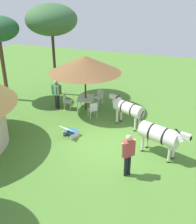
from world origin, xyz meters
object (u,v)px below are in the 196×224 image
patio_chair_east_end (99,96)px  standing_watcher (128,152)px  zebra_by_umbrella (128,108)px  patio_chair_west_end (66,100)px  zebra_nearest_camera (160,135)px  acacia_tree_behind_hut (51,20)px  shade_umbrella (85,64)px  striped_lounge_chair (70,132)px  guest_behind_table (56,92)px  patio_chair_near_lawn (93,109)px  guest_beside_umbrella (57,91)px  patio_dining_table (86,99)px

patio_chair_east_end → standing_watcher: bearing=141.1°
patio_chair_east_end → zebra_by_umbrella: 3.19m
patio_chair_west_end → patio_chair_east_end: size_ratio=1.00×
zebra_nearest_camera → acacia_tree_behind_hut: 9.71m
shade_umbrella → striped_lounge_chair: (-3.11, -0.45, -2.45)m
striped_lounge_chair → zebra_by_umbrella: (2.00, -2.28, 0.71)m
patio_chair_east_end → striped_lounge_chair: size_ratio=0.95×
guest_behind_table → standing_watcher: 7.13m
patio_chair_west_end → standing_watcher: 6.85m
zebra_nearest_camera → acacia_tree_behind_hut: acacia_tree_behind_hut is taller
shade_umbrella → patio_chair_west_end: shade_umbrella is taller
patio_chair_west_end → zebra_nearest_camera: 6.55m
patio_chair_near_lawn → guest_beside_umbrella: 2.62m
zebra_by_umbrella → acacia_tree_behind_hut: size_ratio=0.37×
shade_umbrella → patio_chair_west_end: 2.46m
guest_beside_umbrella → striped_lounge_chair: (-2.90, -2.18, -0.72)m
patio_chair_east_end → acacia_tree_behind_hut: acacia_tree_behind_hut is taller
striped_lounge_chair → standing_watcher: bearing=-6.3°
striped_lounge_chair → patio_chair_west_end: bearing=142.6°
patio_chair_west_end → patio_chair_near_lawn: size_ratio=1.00×
patio_chair_near_lawn → zebra_nearest_camera: bearing=-74.0°
patio_dining_table → guest_behind_table: 1.75m
patio_chair_near_lawn → acacia_tree_behind_hut: size_ratio=0.16×
patio_chair_east_end → guest_beside_umbrella: (-1.26, 2.17, 0.45)m
guest_behind_table → zebra_nearest_camera: (-2.89, -6.32, -0.05)m
guest_behind_table → acacia_tree_behind_hut: 4.36m
acacia_tree_behind_hut → standing_watcher: bearing=-135.7°
patio_dining_table → guest_behind_table: guest_behind_table is taller
patio_chair_near_lawn → patio_chair_east_end: size_ratio=1.00×
guest_behind_table → standing_watcher: (-4.65, -5.40, 0.03)m
guest_behind_table → striped_lounge_chair: (-2.73, -2.11, -0.78)m
guest_beside_umbrella → guest_behind_table: 0.19m
patio_chair_east_end → patio_dining_table: bearing=90.0°
striped_lounge_chair → acacia_tree_behind_hut: 7.31m
striped_lounge_chair → zebra_nearest_camera: (-0.16, -4.21, 0.73)m
patio_chair_near_lawn → zebra_by_umbrella: 2.03m
patio_chair_west_end → patio_chair_east_end: bearing=117.9°
guest_beside_umbrella → zebra_nearest_camera: 7.09m
patio_dining_table → zebra_by_umbrella: (-1.11, -2.73, 0.32)m
patio_chair_west_end → acacia_tree_behind_hut: (1.93, 1.69, 4.17)m
patio_dining_table → striped_lounge_chair: bearing=-171.7°
shade_umbrella → patio_chair_west_end: size_ratio=4.43×
zebra_nearest_camera → acacia_tree_behind_hut: bearing=-102.6°
zebra_nearest_camera → guest_behind_table: bearing=-93.5°
patio_chair_west_end → zebra_nearest_camera: size_ratio=0.40×
patio_dining_table → zebra_nearest_camera: (-3.26, -4.66, 0.33)m
patio_chair_west_end → patio_chair_east_end: (1.28, -1.56, 0.00)m
patio_chair_near_lawn → striped_lounge_chair: 2.30m
patio_chair_west_end → guest_behind_table: size_ratio=0.52×
shade_umbrella → standing_watcher: 6.48m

